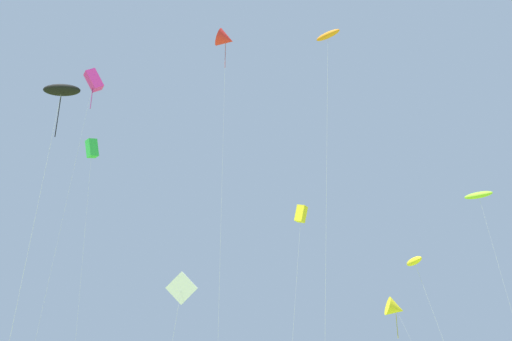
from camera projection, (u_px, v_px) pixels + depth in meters
name	position (u px, v px, depth m)	size (l,w,h in m)	color
kite_yellow_box	(301.00, 214.00, 47.76)	(2.03, 1.65, 15.54)	yellow
kite_yellow_parafoil	(414.00, 261.00, 45.37)	(3.17, 2.79, 10.75)	yellow
kite_orange_parafoil	(328.00, 36.00, 43.47)	(2.72, 2.04, 27.69)	orange
kite_black_parafoil	(62.00, 91.00, 34.13)	(2.50, 2.10, 18.85)	black
kite_lime_parafoil	(478.00, 195.00, 55.11)	(3.05, 3.37, 19.07)	#99DB2D
kite_red_delta	(226.00, 39.00, 55.53)	(2.36, 2.54, 35.18)	red
kite_magenta_box	(94.00, 81.00, 61.97)	(3.55, 2.69, 34.63)	#E02DA3
kite_yellow_delta	(395.00, 309.00, 51.97)	(3.63, 3.13, 8.33)	yellow
kite_white_diamond	(182.00, 288.00, 44.88)	(2.80, 1.27, 9.40)	white
kite_green_box	(92.00, 149.00, 58.04)	(2.03, 1.74, 25.36)	green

